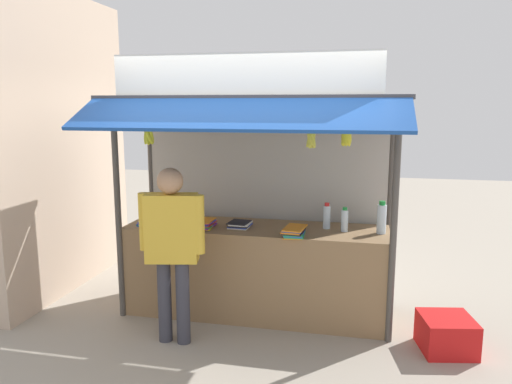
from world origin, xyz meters
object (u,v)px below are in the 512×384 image
Objects in this scene: magazine_stack_back_right at (204,224)px; magazine_stack_front_left at (152,221)px; banana_bunch_leftmost at (149,136)px; banana_bunch_inner_right at (311,139)px; water_bottle_left at (382,218)px; magazine_stack_back_left at (240,225)px; plastic_crate at (446,334)px; water_bottle_far_left at (327,217)px; magazine_stack_right at (294,231)px; banana_bunch_inner_left at (346,137)px; vendor_person at (172,239)px; water_bottle_front_right at (345,220)px.

magazine_stack_front_left is at bearing 178.72° from magazine_stack_back_right.
banana_bunch_leftmost reaches higher than magazine_stack_front_left.
banana_bunch_inner_right is (1.08, -0.33, 0.87)m from magazine_stack_back_right.
water_bottle_left is 1.22× the size of magazine_stack_back_left.
magazine_stack_back_right is 0.66× the size of plastic_crate.
water_bottle_left reaches higher than water_bottle_far_left.
water_bottle_far_left is at bearing 9.10° from magazine_stack_back_left.
banana_bunch_leftmost reaches higher than magazine_stack_back_right.
magazine_stack_right is 1.57m from plastic_crate.
water_bottle_far_left is at bearing 108.58° from banana_bunch_inner_left.
banana_bunch_leftmost is 0.20× the size of vendor_person.
water_bottle_far_left is 0.96m from banana_bunch_inner_right.
banana_bunch_leftmost is at bearing -167.48° from water_bottle_left.
magazine_stack_back_left is 0.81× the size of banana_bunch_inner_right.
magazine_stack_back_right is 1.11× the size of magazine_stack_back_left.
water_bottle_far_left is at bearing 6.53° from magazine_stack_front_left.
magazine_stack_back_left is 1.22m from banana_bunch_leftmost.
vendor_person is (-1.43, -0.78, -0.06)m from water_bottle_front_right.
banana_bunch_leftmost is at bearing -179.29° from plastic_crate.
banana_bunch_leftmost is at bearing -179.99° from banana_bunch_inner_right.
vendor_person reaches higher than plastic_crate.
banana_bunch_inner_right is at bearing -17.10° from magazine_stack_back_right.
banana_bunch_leftmost is (-0.39, -0.33, 0.87)m from magazine_stack_back_right.
water_bottle_left is 0.20× the size of vendor_person.
magazine_stack_back_right is at bearing -169.92° from water_bottle_far_left.
magazine_stack_front_left is 1.88m from banana_bunch_inner_right.
water_bottle_front_right is 1.98m from banana_bunch_leftmost.
water_bottle_left is at bearing 54.29° from banana_bunch_inner_left.
water_bottle_front_right is 0.97m from banana_bunch_inner_right.
magazine_stack_back_right reaches higher than plastic_crate.
vendor_person is (0.32, -0.31, -0.86)m from banana_bunch_leftmost.
vendor_person is (-0.07, -0.64, 0.01)m from magazine_stack_back_right.
banana_bunch_inner_right is at bearing -101.29° from water_bottle_far_left.
magazine_stack_back_left is at bearing -170.90° from water_bottle_far_left.
magazine_stack_back_left is 0.83m from vendor_person.
plastic_crate is at bearing -6.32° from magazine_stack_front_left.
banana_bunch_inner_right reaches higher than water_bottle_left.
magazine_stack_front_left is 0.87× the size of banana_bunch_inner_right.
water_bottle_left is 1.14m from plastic_crate.
water_bottle_front_right reaches higher than magazine_stack_right.
water_bottle_left is at bearing -8.60° from water_bottle_far_left.
magazine_stack_right is at bearing 172.67° from plastic_crate.
vendor_person is at bearing -164.90° from banana_bunch_inner_right.
banana_bunch_inner_left reaches higher than plastic_crate.
magazine_stack_front_left is (-0.55, 0.01, -0.01)m from magazine_stack_back_right.
banana_bunch_inner_right reaches higher than magazine_stack_back_left.
magazine_stack_back_right is 1.01m from banana_bunch_leftmost.
banana_bunch_inner_left and banana_bunch_inner_right have the same top height.
magazine_stack_right is (-0.45, -0.26, -0.07)m from water_bottle_front_right.
plastic_crate is (2.34, 0.34, -0.79)m from vendor_person.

